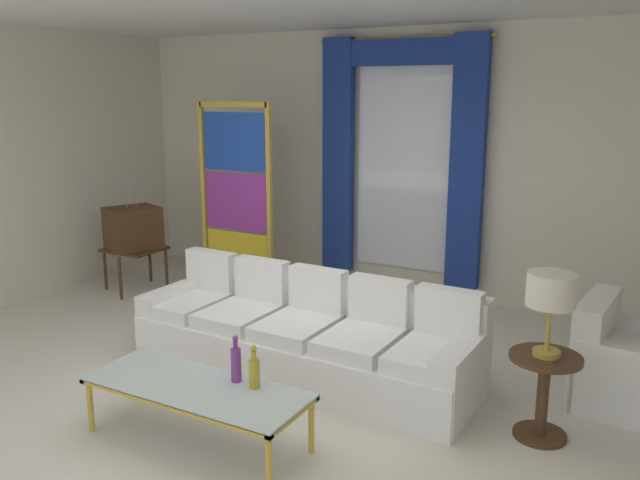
{
  "coord_description": "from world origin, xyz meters",
  "views": [
    {
      "loc": [
        2.72,
        -3.94,
        2.32
      ],
      "look_at": [
        0.04,
        0.9,
        1.05
      ],
      "focal_mm": 36.7,
      "sensor_mm": 36.0,
      "label": 1
    }
  ],
  "objects_px": {
    "couch_white_long": "(308,337)",
    "stained_glass_divider": "(236,206)",
    "coffee_table": "(196,390)",
    "vintage_tv": "(133,230)",
    "peacock_figurine": "(254,294)",
    "bottle_crystal_tall": "(254,371)",
    "armchair_white": "(628,369)",
    "table_lamp_brass": "(551,294)",
    "round_side_table": "(543,389)",
    "bottle_blue_decanter": "(236,363)"
  },
  "relations": [
    {
      "from": "couch_white_long",
      "to": "stained_glass_divider",
      "type": "distance_m",
      "value": 2.36
    },
    {
      "from": "coffee_table",
      "to": "vintage_tv",
      "type": "height_order",
      "value": "vintage_tv"
    },
    {
      "from": "peacock_figurine",
      "to": "stained_glass_divider",
      "type": "bearing_deg",
      "value": 140.54
    },
    {
      "from": "coffee_table",
      "to": "stained_glass_divider",
      "type": "xyz_separation_m",
      "value": [
        -1.66,
        2.75,
        0.68
      ]
    },
    {
      "from": "bottle_crystal_tall",
      "to": "stained_glass_divider",
      "type": "xyz_separation_m",
      "value": [
        -2.02,
        2.59,
        0.53
      ]
    },
    {
      "from": "armchair_white",
      "to": "table_lamp_brass",
      "type": "xyz_separation_m",
      "value": [
        -0.47,
        -0.81,
        0.74
      ]
    },
    {
      "from": "bottle_crystal_tall",
      "to": "round_side_table",
      "type": "distance_m",
      "value": 1.95
    },
    {
      "from": "round_side_table",
      "to": "table_lamp_brass",
      "type": "relative_size",
      "value": 1.04
    },
    {
      "from": "table_lamp_brass",
      "to": "bottle_crystal_tall",
      "type": "bearing_deg",
      "value": -148.27
    },
    {
      "from": "stained_glass_divider",
      "to": "table_lamp_brass",
      "type": "distance_m",
      "value": 3.99
    },
    {
      "from": "bottle_blue_decanter",
      "to": "bottle_crystal_tall",
      "type": "height_order",
      "value": "bottle_blue_decanter"
    },
    {
      "from": "bottle_blue_decanter",
      "to": "vintage_tv",
      "type": "distance_m",
      "value": 3.74
    },
    {
      "from": "stained_glass_divider",
      "to": "coffee_table",
      "type": "bearing_deg",
      "value": -58.87
    },
    {
      "from": "vintage_tv",
      "to": "table_lamp_brass",
      "type": "distance_m",
      "value": 5.01
    },
    {
      "from": "couch_white_long",
      "to": "coffee_table",
      "type": "relative_size",
      "value": 1.89
    },
    {
      "from": "armchair_white",
      "to": "peacock_figurine",
      "type": "xyz_separation_m",
      "value": [
        -3.63,
        0.34,
        -0.07
      ]
    },
    {
      "from": "vintage_tv",
      "to": "stained_glass_divider",
      "type": "xyz_separation_m",
      "value": [
        1.19,
        0.4,
        0.33
      ]
    },
    {
      "from": "couch_white_long",
      "to": "table_lamp_brass",
      "type": "xyz_separation_m",
      "value": [
        1.93,
        -0.16,
        0.72
      ]
    },
    {
      "from": "bottle_blue_decanter",
      "to": "vintage_tv",
      "type": "bearing_deg",
      "value": 144.67
    },
    {
      "from": "stained_glass_divider",
      "to": "round_side_table",
      "type": "distance_m",
      "value": 4.05
    },
    {
      "from": "stained_glass_divider",
      "to": "peacock_figurine",
      "type": "relative_size",
      "value": 3.67
    },
    {
      "from": "coffee_table",
      "to": "bottle_crystal_tall",
      "type": "bearing_deg",
      "value": 24.31
    },
    {
      "from": "couch_white_long",
      "to": "vintage_tv",
      "type": "bearing_deg",
      "value": 161.22
    },
    {
      "from": "bottle_blue_decanter",
      "to": "stained_glass_divider",
      "type": "height_order",
      "value": "stained_glass_divider"
    },
    {
      "from": "bottle_blue_decanter",
      "to": "round_side_table",
      "type": "xyz_separation_m",
      "value": [
        1.81,
        1.0,
        -0.19
      ]
    },
    {
      "from": "stained_glass_divider",
      "to": "round_side_table",
      "type": "bearing_deg",
      "value": -23.09
    },
    {
      "from": "armchair_white",
      "to": "bottle_blue_decanter",
      "type": "bearing_deg",
      "value": -141.59
    },
    {
      "from": "bottle_blue_decanter",
      "to": "armchair_white",
      "type": "height_order",
      "value": "armchair_white"
    },
    {
      "from": "armchair_white",
      "to": "stained_glass_divider",
      "type": "bearing_deg",
      "value": 169.6
    },
    {
      "from": "round_side_table",
      "to": "couch_white_long",
      "type": "bearing_deg",
      "value": 175.16
    },
    {
      "from": "peacock_figurine",
      "to": "table_lamp_brass",
      "type": "distance_m",
      "value": 3.46
    },
    {
      "from": "bottle_blue_decanter",
      "to": "round_side_table",
      "type": "bearing_deg",
      "value": 28.95
    },
    {
      "from": "coffee_table",
      "to": "peacock_figurine",
      "type": "height_order",
      "value": "peacock_figurine"
    },
    {
      "from": "bottle_blue_decanter",
      "to": "bottle_crystal_tall",
      "type": "xyz_separation_m",
      "value": [
        0.16,
        -0.02,
        -0.02
      ]
    },
    {
      "from": "vintage_tv",
      "to": "armchair_white",
      "type": "distance_m",
      "value": 5.36
    },
    {
      "from": "couch_white_long",
      "to": "round_side_table",
      "type": "height_order",
      "value": "couch_white_long"
    },
    {
      "from": "couch_white_long",
      "to": "peacock_figurine",
      "type": "height_order",
      "value": "couch_white_long"
    },
    {
      "from": "bottle_crystal_tall",
      "to": "vintage_tv",
      "type": "relative_size",
      "value": 0.22
    },
    {
      "from": "round_side_table",
      "to": "bottle_crystal_tall",
      "type": "bearing_deg",
      "value": -148.27
    },
    {
      "from": "bottle_blue_decanter",
      "to": "armchair_white",
      "type": "xyz_separation_m",
      "value": [
        2.28,
        1.81,
        -0.26
      ]
    },
    {
      "from": "armchair_white",
      "to": "peacock_figurine",
      "type": "bearing_deg",
      "value": 174.67
    },
    {
      "from": "peacock_figurine",
      "to": "table_lamp_brass",
      "type": "xyz_separation_m",
      "value": [
        3.16,
        -1.14,
        0.81
      ]
    },
    {
      "from": "couch_white_long",
      "to": "vintage_tv",
      "type": "distance_m",
      "value": 3.12
    },
    {
      "from": "coffee_table",
      "to": "armchair_white",
      "type": "height_order",
      "value": "armchair_white"
    },
    {
      "from": "coffee_table",
      "to": "vintage_tv",
      "type": "bearing_deg",
      "value": 140.59
    },
    {
      "from": "vintage_tv",
      "to": "round_side_table",
      "type": "xyz_separation_m",
      "value": [
        4.86,
        -1.16,
        -0.37
      ]
    },
    {
      "from": "couch_white_long",
      "to": "bottle_blue_decanter",
      "type": "distance_m",
      "value": 1.2
    },
    {
      "from": "armchair_white",
      "to": "vintage_tv",
      "type": "bearing_deg",
      "value": 176.19
    },
    {
      "from": "bottle_blue_decanter",
      "to": "vintage_tv",
      "type": "xyz_separation_m",
      "value": [
        -3.05,
        2.16,
        0.19
      ]
    },
    {
      "from": "coffee_table",
      "to": "table_lamp_brass",
      "type": "xyz_separation_m",
      "value": [
        2.01,
        1.18,
        0.65
      ]
    }
  ]
}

